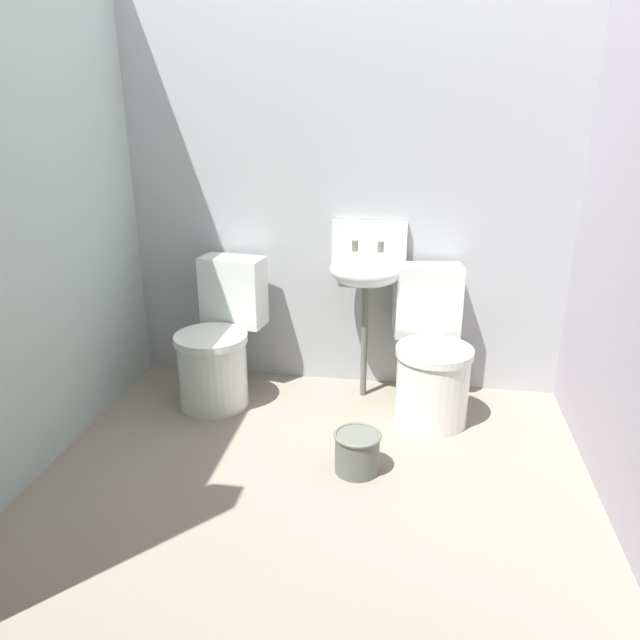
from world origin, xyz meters
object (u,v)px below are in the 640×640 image
toilet_left (219,346)px  toilet_right (431,359)px  sink (367,268)px  bucket (357,451)px

toilet_left → toilet_right: (1.17, -0.00, 0.00)m
toilet_left → toilet_right: 1.17m
toilet_right → sink: sink is taller
bucket → toilet_right: bearing=62.0°
toilet_left → bucket: toilet_left is taller
toilet_right → sink: 0.60m
toilet_left → toilet_right: size_ratio=1.00×
bucket → sink: bearing=93.0°
toilet_left → sink: bearing=-157.6°
toilet_left → bucket: bearing=153.1°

